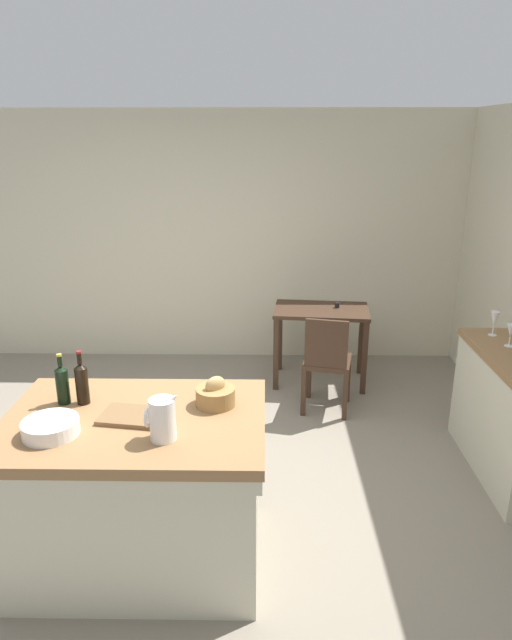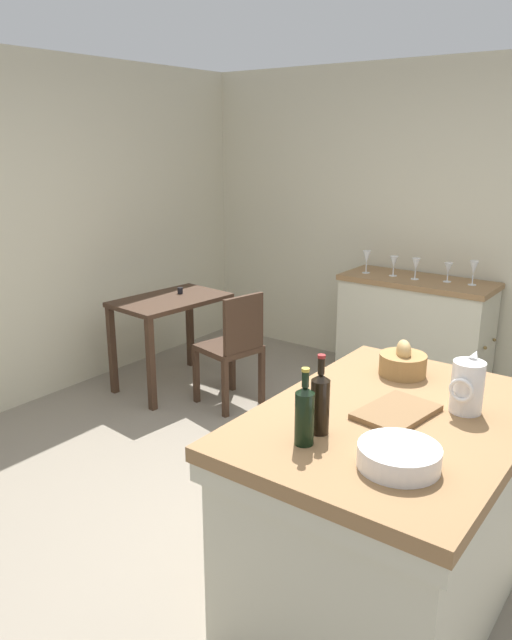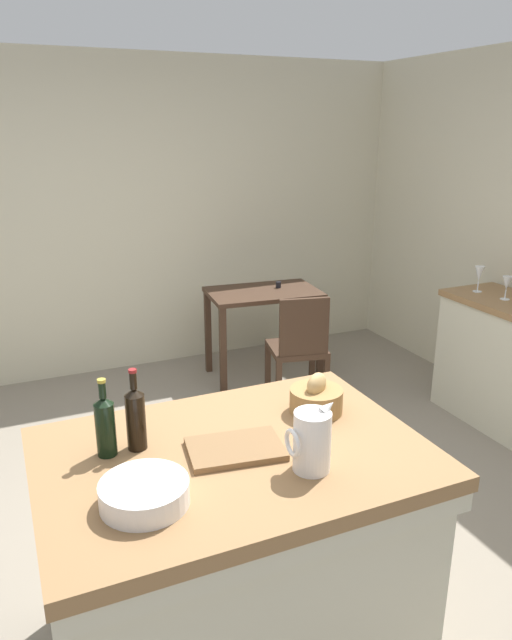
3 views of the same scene
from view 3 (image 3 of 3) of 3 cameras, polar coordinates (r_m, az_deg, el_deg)
ground_plane at (r=3.29m, az=-2.37°, el=-20.25°), size 6.76×6.76×0.00m
wall_back at (r=5.14m, az=-13.40°, el=9.40°), size 5.32×0.12×2.60m
island_table at (r=2.47m, az=-2.06°, el=-20.85°), size 1.41×0.99×0.91m
writing_desk at (r=4.90m, az=0.70°, el=1.44°), size 0.95×0.64×0.81m
wooden_chair at (r=4.39m, az=4.14°, el=-2.64°), size 0.47×0.47×0.90m
pitcher at (r=2.07m, az=5.36°, el=-11.45°), size 0.17×0.13×0.26m
wash_bowl at (r=1.97m, az=-10.67°, el=-16.03°), size 0.28×0.28×0.08m
bread_basket at (r=2.48m, az=5.80°, el=-7.49°), size 0.22×0.22×0.17m
cutting_board at (r=2.21m, az=-2.00°, el=-12.26°), size 0.37×0.28×0.02m
wine_bottle_dark at (r=2.22m, az=-11.48°, el=-9.10°), size 0.07×0.07×0.31m
wine_bottle_amber at (r=2.21m, az=-14.27°, el=-9.71°), size 0.07×0.07×0.30m
wine_glass_right at (r=4.41m, az=22.94°, el=3.23°), size 0.07×0.07×0.16m
wine_glass_far_right at (r=4.54m, az=20.64°, el=4.12°), size 0.07×0.07×0.19m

